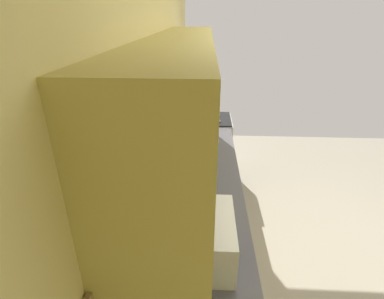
% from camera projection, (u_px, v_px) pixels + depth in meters
% --- Properties ---
extents(ground_plane, '(6.87, 6.87, 0.00)m').
position_uv_depth(ground_plane, '(348.00, 284.00, 2.59)').
color(ground_plane, gray).
extents(wall_back, '(4.42, 0.12, 2.69)m').
position_uv_depth(wall_back, '(156.00, 142.00, 2.09)').
color(wall_back, '#E6D27F').
rests_on(wall_back, ground_plane).
extents(counter_run, '(3.64, 0.62, 0.90)m').
position_uv_depth(counter_run, '(202.00, 270.00, 2.17)').
color(counter_run, tan).
rests_on(counter_run, ground_plane).
extents(upper_cabinets, '(2.16, 0.32, 0.63)m').
position_uv_depth(upper_cabinets, '(182.00, 96.00, 1.61)').
color(upper_cabinets, '#CCBB63').
extents(oven_range, '(0.60, 0.66, 1.08)m').
position_uv_depth(oven_range, '(207.00, 149.00, 4.07)').
color(oven_range, '#B7BABF').
rests_on(oven_range, ground_plane).
extents(microwave, '(0.48, 0.40, 0.26)m').
position_uv_depth(microwave, '(200.00, 237.00, 1.65)').
color(microwave, white).
rests_on(microwave, counter_run).
extents(bowl, '(0.13, 0.13, 0.04)m').
position_uv_depth(bowl, '(213.00, 141.00, 3.16)').
color(bowl, silver).
rests_on(bowl, counter_run).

